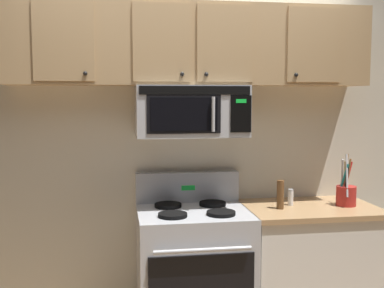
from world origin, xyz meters
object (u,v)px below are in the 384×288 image
Objects in this scene: stove_range at (193,272)px; salt_shaker at (291,197)px; over_range_microwave at (191,111)px; utensil_crock_red at (346,193)px; pepper_mill at (280,195)px.

stove_range is 0.86m from salt_shaker.
over_range_microwave is at bearing 174.92° from salt_shaker.
salt_shaker is at bearing 169.41° from utensil_crock_red.
pepper_mill is (0.60, -0.04, 0.53)m from stove_range.
utensil_crock_red reaches higher than salt_shaker.
salt_shaker is 0.58× the size of pepper_mill.
pepper_mill is (0.60, -0.16, -0.58)m from over_range_microwave.
over_range_microwave reaches higher than salt_shaker.
over_range_microwave is 0.94m from salt_shaker.
stove_range is 9.65× the size of salt_shaker.
utensil_crock_red is at bearing -7.03° from over_range_microwave.
pepper_mill is (-0.11, -0.09, 0.04)m from salt_shaker.
over_range_microwave reaches higher than stove_range.
salt_shaker is at bearing 40.51° from pepper_mill.
pepper_mill is at bearing -177.43° from utensil_crock_red.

